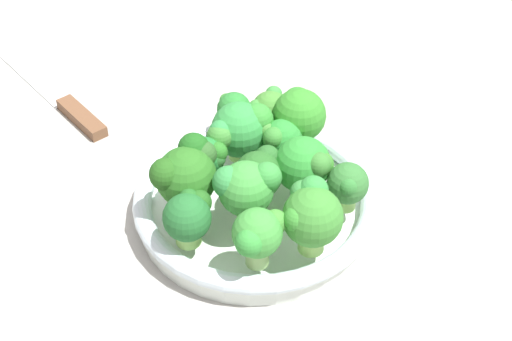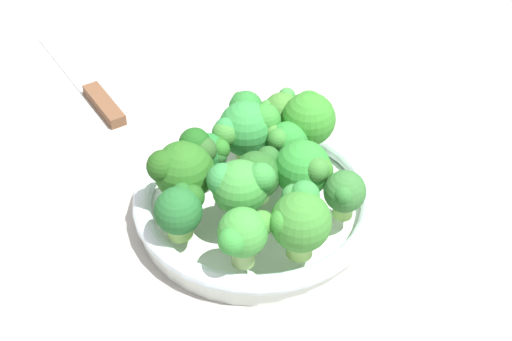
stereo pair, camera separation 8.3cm
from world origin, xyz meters
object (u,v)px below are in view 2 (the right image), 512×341
Objects in this scene: knife at (91,89)px; broccoli_floret_12 at (246,110)px; broccoli_floret_2 at (300,219)px; broccoli_floret_9 at (184,167)px; broccoli_floret_13 at (244,129)px; bowl at (256,203)px; broccoli_floret_7 at (243,234)px; broccoli_floret_0 at (286,142)px; broccoli_floret_5 at (281,112)px; broccoli_floret_6 at (180,210)px; broccoli_floret_10 at (347,192)px; broccoli_floret_1 at (309,117)px; broccoli_floret_3 at (210,154)px; broccoli_floret_11 at (260,172)px; broccoli_floret_4 at (240,186)px; broccoli_floret_8 at (306,169)px.

broccoli_floret_12 is at bearing 11.39° from knife.
broccoli_floret_2 is 0.95× the size of broccoli_floret_9.
bowl is at bearing -33.29° from broccoli_floret_13.
broccoli_floret_7 is at bearing -14.44° from knife.
broccoli_floret_13 reaches higher than broccoli_floret_0.
broccoli_floret_7 is (11.55, -18.17, 0.72)cm from broccoli_floret_5.
broccoli_floret_12 is at bearing 113.00° from broccoli_floret_6.
broccoli_floret_6 is 14.06cm from broccoli_floret_13.
broccoli_floret_2 is 16.16cm from broccoli_floret_13.
broccoli_floret_13 is at bearing -177.68° from broccoli_floret_10.
broccoli_floret_1 is (-0.43, 4.45, 0.98)cm from broccoli_floret_0.
knife is at bearing 177.09° from bowl.
bowl is 7.75cm from broccoli_floret_3.
broccoli_floret_3 is 15.97cm from broccoli_floret_10.
broccoli_floret_9 is (-3.50, -16.29, 0.32)cm from broccoli_floret_1.
broccoli_floret_2 is 1.33× the size of broccoli_floret_5.
broccoli_floret_13 is (-5.85, 3.57, 0.72)cm from broccoli_floret_11.
broccoli_floret_12 is (-10.26, 11.32, -1.46)cm from broccoli_floret_4.
broccoli_floret_0 is 0.93× the size of broccoli_floret_11.
broccoli_floret_10 is 9.69cm from broccoli_floret_11.
broccoli_floret_12 is 0.71× the size of broccoli_floret_13.
broccoli_floret_12 reaches higher than bowl.
broccoli_floret_7 reaches higher than broccoli_floret_3.
broccoli_floret_13 is (-9.49, 0.16, 0.30)cm from broccoli_floret_8.
broccoli_floret_10 is (14.18, 10.17, -1.34)cm from broccoli_floret_9.
broccoli_floret_2 is at bearing -30.50° from broccoli_floret_12.
broccoli_floret_11 is (5.43, 6.00, -1.23)cm from broccoli_floret_9.
broccoli_floret_0 is 12.55cm from broccoli_floret_9.
bowl is at bearing -39.50° from broccoli_floret_12.
broccoli_floret_2 is 1.34× the size of broccoli_floret_10.
knife is (-40.35, 10.39, -7.41)cm from broccoli_floret_7.
knife is at bearing -177.11° from broccoli_floret_10.
broccoli_floret_0 is at bearing 57.63° from broccoli_floret_3.
broccoli_floret_7 is at bearing -46.18° from broccoli_floret_12.
broccoli_floret_6 is at bearing -89.92° from broccoli_floret_1.
broccoli_floret_2 is 1.11× the size of broccoli_floret_8.
broccoli_floret_8 reaches higher than broccoli_floret_7.
broccoli_floret_9 is at bearing -126.42° from bowl.
broccoli_floret_5 reaches higher than knife.
knife is (-34.58, 1.97, -6.76)cm from broccoli_floret_11.
broccoli_floret_13 is at bearing 179.03° from broccoli_floret_8.
broccoli_floret_4 reaches higher than bowl.
broccoli_floret_9 is at bearing -108.40° from broccoli_floret_0.
knife is at bearing -177.85° from broccoli_floret_8.
broccoli_floret_3 is at bearing -93.56° from broccoli_floret_13.
broccoli_floret_3 is (-4.68, -7.38, 0.02)cm from broccoli_floret_0.
broccoli_floret_5 is at bearing 101.14° from broccoli_floret_6.
broccoli_floret_8 is at bearing -16.15° from broccoli_floret_12.
broccoli_floret_10 is (10.24, -1.68, -0.04)cm from broccoli_floret_0.
broccoli_floret_9 reaches higher than broccoli_floret_3.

